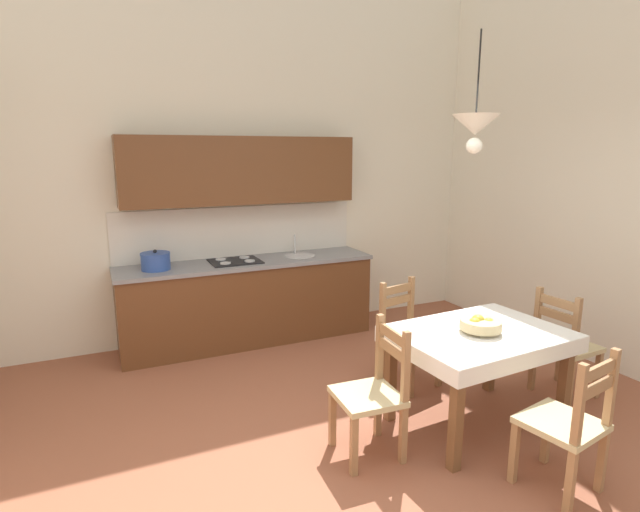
{
  "coord_description": "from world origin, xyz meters",
  "views": [
    {
      "loc": [
        -1.54,
        -2.61,
        2.06
      ],
      "look_at": [
        0.17,
        1.13,
        1.19
      ],
      "focal_mm": 28.14,
      "sensor_mm": 36.0,
      "label": 1
    }
  ],
  "objects_px": {
    "dining_chair_kitchen_side": "(407,336)",
    "dining_chair_camera_side": "(568,425)",
    "dining_chair_window_side": "(564,346)",
    "dining_table": "(478,348)",
    "kitchen_cabinetry": "(246,264)",
    "dining_chair_tv_side": "(373,394)",
    "fruit_bowl": "(480,324)",
    "pendant_lamp": "(475,126)"
  },
  "relations": [
    {
      "from": "fruit_bowl",
      "to": "dining_chair_kitchen_side",
      "type": "bearing_deg",
      "value": 93.63
    },
    {
      "from": "dining_chair_camera_side",
      "to": "fruit_bowl",
      "type": "relative_size",
      "value": 3.1
    },
    {
      "from": "dining_chair_tv_side",
      "to": "pendant_lamp",
      "type": "distance_m",
      "value": 1.95
    },
    {
      "from": "dining_chair_tv_side",
      "to": "dining_chair_kitchen_side",
      "type": "height_order",
      "value": "same"
    },
    {
      "from": "dining_chair_kitchen_side",
      "to": "fruit_bowl",
      "type": "xyz_separation_m",
      "value": [
        0.05,
        -0.83,
        0.37
      ]
    },
    {
      "from": "dining_chair_camera_side",
      "to": "kitchen_cabinetry",
      "type": "bearing_deg",
      "value": 107.46
    },
    {
      "from": "dining_chair_camera_side",
      "to": "pendant_lamp",
      "type": "relative_size",
      "value": 1.16
    },
    {
      "from": "kitchen_cabinetry",
      "to": "dining_chair_kitchen_side",
      "type": "height_order",
      "value": "kitchen_cabinetry"
    },
    {
      "from": "pendant_lamp",
      "to": "dining_chair_tv_side",
      "type": "bearing_deg",
      "value": -175.69
    },
    {
      "from": "dining_chair_window_side",
      "to": "dining_chair_tv_side",
      "type": "height_order",
      "value": "same"
    },
    {
      "from": "dining_table",
      "to": "dining_chair_camera_side",
      "type": "height_order",
      "value": "dining_chair_camera_side"
    },
    {
      "from": "kitchen_cabinetry",
      "to": "dining_chair_window_side",
      "type": "bearing_deg",
      "value": -48.98
    },
    {
      "from": "pendant_lamp",
      "to": "dining_chair_window_side",
      "type": "bearing_deg",
      "value": -0.06
    },
    {
      "from": "dining_table",
      "to": "fruit_bowl",
      "type": "bearing_deg",
      "value": -127.99
    },
    {
      "from": "dining_chair_window_side",
      "to": "fruit_bowl",
      "type": "distance_m",
      "value": 1.09
    },
    {
      "from": "dining_chair_window_side",
      "to": "dining_chair_tv_side",
      "type": "xyz_separation_m",
      "value": [
        -1.9,
        -0.06,
        0.0
      ]
    },
    {
      "from": "dining_table",
      "to": "dining_chair_tv_side",
      "type": "height_order",
      "value": "dining_chair_tv_side"
    },
    {
      "from": "pendant_lamp",
      "to": "dining_chair_camera_side",
      "type": "bearing_deg",
      "value": -85.63
    },
    {
      "from": "dining_chair_kitchen_side",
      "to": "dining_chair_tv_side",
      "type": "bearing_deg",
      "value": -135.88
    },
    {
      "from": "fruit_bowl",
      "to": "pendant_lamp",
      "type": "bearing_deg",
      "value": 133.9
    },
    {
      "from": "dining_chair_tv_side",
      "to": "dining_table",
      "type": "bearing_deg",
      "value": -0.22
    },
    {
      "from": "dining_table",
      "to": "dining_chair_camera_side",
      "type": "distance_m",
      "value": 0.85
    },
    {
      "from": "dining_chair_tv_side",
      "to": "dining_chair_camera_side",
      "type": "relative_size",
      "value": 1.0
    },
    {
      "from": "dining_chair_tv_side",
      "to": "pendant_lamp",
      "type": "height_order",
      "value": "pendant_lamp"
    },
    {
      "from": "dining_chair_tv_side",
      "to": "dining_chair_window_side",
      "type": "bearing_deg",
      "value": 1.77
    },
    {
      "from": "dining_chair_window_side",
      "to": "dining_chair_kitchen_side",
      "type": "distance_m",
      "value": 1.3
    },
    {
      "from": "dining_chair_window_side",
      "to": "dining_chair_tv_side",
      "type": "distance_m",
      "value": 1.9
    },
    {
      "from": "dining_chair_kitchen_side",
      "to": "dining_chair_camera_side",
      "type": "distance_m",
      "value": 1.63
    },
    {
      "from": "dining_chair_tv_side",
      "to": "dining_chair_kitchen_side",
      "type": "xyz_separation_m",
      "value": [
        0.83,
        0.8,
        0.0
      ]
    },
    {
      "from": "dining_chair_kitchen_side",
      "to": "fruit_bowl",
      "type": "distance_m",
      "value": 0.91
    },
    {
      "from": "kitchen_cabinetry",
      "to": "dining_table",
      "type": "height_order",
      "value": "kitchen_cabinetry"
    },
    {
      "from": "dining_chair_camera_side",
      "to": "dining_chair_window_side",
      "type": "bearing_deg",
      "value": 40.68
    },
    {
      "from": "dining_table",
      "to": "dining_chair_tv_side",
      "type": "distance_m",
      "value": 0.92
    },
    {
      "from": "dining_table",
      "to": "dining_chair_window_side",
      "type": "relative_size",
      "value": 1.39
    },
    {
      "from": "dining_chair_window_side",
      "to": "fruit_bowl",
      "type": "height_order",
      "value": "dining_chair_window_side"
    },
    {
      "from": "dining_chair_window_side",
      "to": "kitchen_cabinetry",
      "type": "bearing_deg",
      "value": 131.02
    },
    {
      "from": "dining_table",
      "to": "dining_chair_kitchen_side",
      "type": "bearing_deg",
      "value": 95.06
    },
    {
      "from": "dining_table",
      "to": "dining_chair_tv_side",
      "type": "xyz_separation_m",
      "value": [
        -0.9,
        0.0,
        -0.17
      ]
    },
    {
      "from": "dining_chair_tv_side",
      "to": "dining_chair_kitchen_side",
      "type": "bearing_deg",
      "value": 44.12
    },
    {
      "from": "dining_table",
      "to": "dining_chair_window_side",
      "type": "xyz_separation_m",
      "value": [
        1.0,
        0.06,
        -0.17
      ]
    },
    {
      "from": "dining_chair_window_side",
      "to": "dining_chair_tv_side",
      "type": "bearing_deg",
      "value": -178.23
    },
    {
      "from": "dining_chair_window_side",
      "to": "dining_chair_kitchen_side",
      "type": "relative_size",
      "value": 1.0
    }
  ]
}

